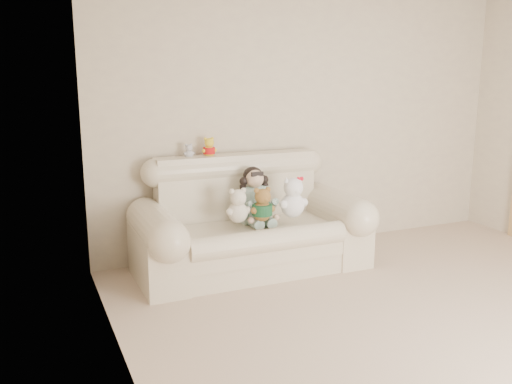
% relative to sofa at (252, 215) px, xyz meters
% --- Properties ---
extents(floor, '(5.00, 5.00, 0.00)m').
position_rel_sofa_xyz_m(floor, '(0.87, -2.00, -0.52)').
color(floor, tan).
rests_on(floor, ground).
extents(wall_back, '(4.50, 0.00, 4.50)m').
position_rel_sofa_xyz_m(wall_back, '(0.87, 0.50, 0.78)').
color(wall_back, '#B9A893').
rests_on(wall_back, ground).
extents(wall_left, '(0.00, 5.00, 5.00)m').
position_rel_sofa_xyz_m(wall_left, '(-1.38, -2.00, 0.78)').
color(wall_left, '#B9A893').
rests_on(wall_left, ground).
extents(sofa, '(2.10, 0.95, 1.03)m').
position_rel_sofa_xyz_m(sofa, '(0.00, 0.00, 0.00)').
color(sofa, beige).
rests_on(sofa, floor).
extents(seated_child, '(0.33, 0.40, 0.53)m').
position_rel_sofa_xyz_m(seated_child, '(0.06, 0.08, 0.17)').
color(seated_child, '#2E6A54').
rests_on(seated_child, sofa).
extents(brown_teddy, '(0.26, 0.22, 0.36)m').
position_rel_sofa_xyz_m(brown_teddy, '(0.03, -0.17, 0.16)').
color(brown_teddy, brown).
rests_on(brown_teddy, sofa).
extents(white_cat, '(0.33, 0.28, 0.44)m').
position_rel_sofa_xyz_m(white_cat, '(0.34, -0.15, 0.20)').
color(white_cat, white).
rests_on(white_cat, sofa).
extents(cream_teddy, '(0.28, 0.25, 0.36)m').
position_rel_sofa_xyz_m(cream_teddy, '(-0.18, -0.12, 0.16)').
color(cream_teddy, white).
rests_on(cream_teddy, sofa).
extents(yellow_mini_bear, '(0.15, 0.13, 0.22)m').
position_rel_sofa_xyz_m(yellow_mini_bear, '(-0.27, 0.38, 0.61)').
color(yellow_mini_bear, gold).
rests_on(yellow_mini_bear, sofa).
extents(grey_mini_plush, '(0.11, 0.09, 0.16)m').
position_rel_sofa_xyz_m(grey_mini_plush, '(-0.46, 0.38, 0.58)').
color(grey_mini_plush, silver).
rests_on(grey_mini_plush, sofa).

